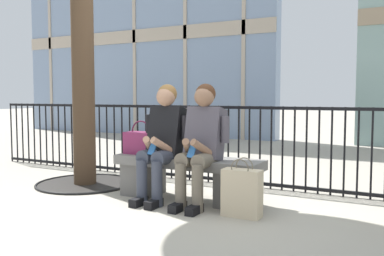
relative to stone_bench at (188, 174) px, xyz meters
The scene contains 7 objects.
ground_plane 0.27m from the stone_bench, ahead, with size 60.00×60.00×0.00m, color #A8A091.
stone_bench is the anchor object (origin of this frame).
seated_person_with_phone 0.46m from the stone_bench, 150.14° to the right, with size 0.52×0.66×1.21m.
seated_person_companion 0.46m from the stone_bench, 29.86° to the right, with size 0.52×0.66×1.21m.
handbag_on_bench 0.66m from the stone_bench, behind, with size 0.35×0.20×0.37m.
shopping_bag 0.80m from the stone_bench, 23.19° to the right, with size 0.35×0.16×0.53m.
plaza_railing 0.95m from the stone_bench, 90.00° to the left, with size 7.75×0.04×0.97m.
Camera 1 is at (2.08, -3.79, 1.08)m, focal length 39.15 mm.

